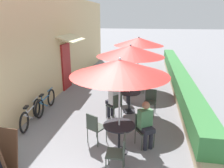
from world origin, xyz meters
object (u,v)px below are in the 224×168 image
object	(u,v)px
patio_table_mid	(129,97)
patio_umbrella_mid	(130,51)
patio_table_near	(119,132)
cafe_chair_mid_back	(122,92)
cafe_chair_near_left	(95,126)
coffee_cup_mid	(129,90)
seated_patron_near_back	(146,123)
bicycle_second	(46,102)
cafe_chair_mid_left	(115,104)
patio_umbrella_near	(120,67)
coffee_cup_far	(138,71)
cafe_chair_far_right	(134,73)
cafe_chair_near_right	(119,151)
seated_patron_mid_left	(113,98)
patio_umbrella_far	(139,42)
cafe_chair_mid_right	(150,100)
cafe_chair_near_back	(143,127)
cafe_chair_far_left	(141,81)
patio_table_far	(137,76)
seated_patron_mid_back	(125,87)
bicycle_leaning	(31,114)

from	to	relation	value
patio_table_mid	patio_umbrella_mid	world-z (taller)	patio_umbrella_mid
patio_table_near	cafe_chair_mid_back	bearing A→B (deg)	95.90
cafe_chair_near_left	coffee_cup_mid	distance (m)	2.42
seated_patron_near_back	bicycle_second	size ratio (longest dim) A/B	0.73
patio_table_mid	cafe_chair_mid_left	world-z (taller)	cafe_chair_mid_left
patio_umbrella_near	coffee_cup_far	bearing A→B (deg)	88.57
patio_table_mid	cafe_chair_far_right	distance (m)	3.61
cafe_chair_near_right	seated_patron_mid_left	world-z (taller)	seated_patron_mid_left
patio_table_mid	patio_umbrella_far	bearing A→B (deg)	87.60
cafe_chair_far_right	cafe_chair_mid_back	bearing A→B (deg)	-14.41
patio_umbrella_mid	cafe_chair_mid_right	distance (m)	1.83
seated_patron_mid_left	patio_umbrella_far	distance (m)	3.81
seated_patron_near_back	bicycle_second	distance (m)	3.95
cafe_chair_near_right	patio_umbrella_near	bearing A→B (deg)	5.96
coffee_cup_far	seated_patron_mid_left	bearing A→B (deg)	-99.61
seated_patron_mid_left	cafe_chair_mid_back	world-z (taller)	seated_patron_mid_left
coffee_cup_far	patio_umbrella_far	bearing A→B (deg)	-89.33
cafe_chair_near_back	patio_table_near	bearing A→B (deg)	5.96
cafe_chair_mid_back	bicycle_second	world-z (taller)	cafe_chair_mid_back
coffee_cup_mid	patio_umbrella_far	size ratio (longest dim) A/B	0.04
cafe_chair_near_left	cafe_chair_mid_right	bearing A→B (deg)	84.56
cafe_chair_near_right	seated_patron_near_back	distance (m)	1.23
seated_patron_mid_left	cafe_chair_far_left	world-z (taller)	seated_patron_mid_left
cafe_chair_near_right	patio_table_far	distance (m)	6.10
patio_table_far	patio_umbrella_far	world-z (taller)	patio_umbrella_far
patio_table_mid	patio_table_far	bearing A→B (deg)	87.60
patio_table_near	coffee_cup_mid	distance (m)	2.59
patio_umbrella_near	cafe_chair_mid_back	bearing A→B (deg)	95.90
patio_umbrella_mid	patio_umbrella_far	world-z (taller)	same
patio_umbrella_far	cafe_chair_mid_back	bearing A→B (deg)	-101.65
cafe_chair_near_right	cafe_chair_mid_right	world-z (taller)	same
cafe_chair_mid_back	cafe_chair_far_left	world-z (taller)	same
cafe_chair_near_back	seated_patron_mid_back	bearing A→B (deg)	-105.53
cafe_chair_near_back	cafe_chair_mid_left	xyz separation A→B (m)	(-0.96, 1.40, 0.00)
patio_umbrella_near	seated_patron_mid_back	distance (m)	3.52
seated_patron_near_back	patio_umbrella_mid	world-z (taller)	patio_umbrella_mid
cafe_chair_far_right	patio_umbrella_near	bearing A→B (deg)	-8.69
patio_table_far	patio_umbrella_far	size ratio (longest dim) A/B	0.33
bicycle_second	patio_table_far	bearing A→B (deg)	43.57
seated_patron_mid_left	cafe_chair_far_right	bearing A→B (deg)	32.76
cafe_chair_near_left	seated_patron_near_back	size ratio (longest dim) A/B	0.70
cafe_chair_near_left	cafe_chair_mid_left	world-z (taller)	same
cafe_chair_near_left	cafe_chair_near_back	size ratio (longest dim) A/B	1.00
patio_table_mid	cafe_chair_far_right	bearing A→B (deg)	91.13
patio_umbrella_mid	coffee_cup_mid	world-z (taller)	patio_umbrella_mid
patio_umbrella_far	cafe_chair_far_right	world-z (taller)	patio_umbrella_far
patio_umbrella_near	cafe_chair_far_right	world-z (taller)	patio_umbrella_near
patio_table_near	cafe_chair_mid_left	bearing A→B (deg)	101.52
cafe_chair_mid_back	bicycle_leaning	distance (m)	3.38
cafe_chair_mid_back	coffee_cup_mid	world-z (taller)	cafe_chair_mid_back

